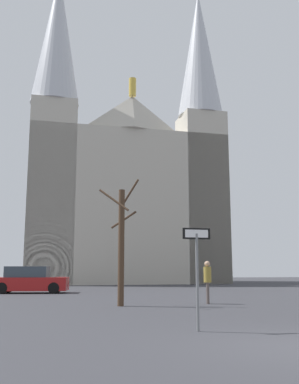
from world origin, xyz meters
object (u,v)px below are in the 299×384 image
object	(u,v)px
cathedral	(125,184)
one_way_arrow_sign	(197,264)
parked_car_near_red	(30,281)
pedestrian_walking	(207,278)
bare_tree	(121,242)

from	to	relation	value
cathedral	one_way_arrow_sign	size ratio (longest dim) A/B	13.25
parked_car_near_red	pedestrian_walking	distance (m)	12.31
cathedral	pedestrian_walking	world-z (taller)	cathedral
cathedral	bare_tree	world-z (taller)	cathedral
one_way_arrow_sign	bare_tree	distance (m)	7.29
cathedral	pedestrian_walking	distance (m)	27.01
bare_tree	pedestrian_walking	size ratio (longest dim) A/B	2.89
one_way_arrow_sign	bare_tree	xyz separation A→B (m)	(-0.96, 7.17, 0.91)
bare_tree	pedestrian_walking	xyz separation A→B (m)	(3.66, 0.50, -1.39)
cathedral	bare_tree	size ratio (longest dim) A/B	6.30
cathedral	bare_tree	bearing A→B (deg)	-97.42
one_way_arrow_sign	pedestrian_walking	world-z (taller)	one_way_arrow_sign
bare_tree	parked_car_near_red	size ratio (longest dim) A/B	1.13
pedestrian_walking	cathedral	bearing A→B (deg)	90.60
bare_tree	parked_car_near_red	bearing A→B (deg)	113.05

